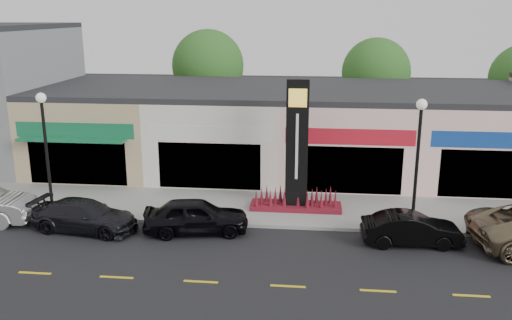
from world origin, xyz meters
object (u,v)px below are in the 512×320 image
object	(u,v)px
lamp_east_near	(418,151)
car_dark_sedan	(85,216)
lamp_west_near	(46,141)
car_black_conv	(411,229)
car_black_sedan	(196,216)
pylon_sign	(297,164)

from	to	relation	value
lamp_east_near	car_dark_sedan	bearing A→B (deg)	-173.67
lamp_west_near	car_black_conv	xyz separation A→B (m)	(15.70, -1.52, -2.83)
lamp_east_near	car_black_sedan	bearing A→B (deg)	-172.08
lamp_west_near	car_black_conv	bearing A→B (deg)	-5.52
car_black_conv	car_black_sedan	bearing A→B (deg)	85.43
lamp_west_near	car_black_conv	distance (m)	16.02
car_dark_sedan	car_black_sedan	distance (m)	4.74
car_black_sedan	lamp_west_near	bearing A→B (deg)	69.80
car_black_sedan	lamp_east_near	bearing A→B (deg)	-91.98
lamp_east_near	car_dark_sedan	size ratio (longest dim) A/B	1.21
lamp_west_near	lamp_east_near	distance (m)	16.00
lamp_west_near	car_dark_sedan	xyz separation A→B (m)	(2.20, -1.53, -2.82)
lamp_west_near	car_dark_sedan	size ratio (longest dim) A/B	1.21
car_black_conv	car_dark_sedan	bearing A→B (deg)	87.16
pylon_sign	car_dark_sedan	xyz separation A→B (m)	(-8.80, -3.23, -1.62)
lamp_east_near	car_black_conv	size ratio (longest dim) A/B	1.40
car_dark_sedan	car_black_sedan	bearing A→B (deg)	-79.00
lamp_west_near	pylon_sign	distance (m)	11.19
lamp_east_near	car_black_sedan	distance (m)	9.55
pylon_sign	car_black_conv	size ratio (longest dim) A/B	1.54
pylon_sign	car_black_sedan	distance (m)	5.25
pylon_sign	car_black_sedan	xyz separation A→B (m)	(-4.06, -2.96, -1.53)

